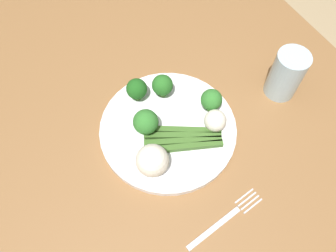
{
  "coord_description": "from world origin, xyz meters",
  "views": [
    {
      "loc": [
        0.37,
        -0.14,
        1.36
      ],
      "look_at": [
        0.08,
        0.03,
        0.77
      ],
      "focal_mm": 35.37,
      "sensor_mm": 36.0,
      "label": 1
    }
  ],
  "objects_px": {
    "plate": "(168,129)",
    "fork": "(225,219)",
    "dining_table": "(143,132)",
    "broccoli_back_right": "(211,100)",
    "asparagus_bundle": "(183,139)",
    "broccoli_front_left": "(161,84)",
    "cauliflower_right": "(215,121)",
    "broccoli_back": "(146,122)",
    "water_glass": "(286,75)",
    "broccoli_outer_edge": "(137,89)",
    "cauliflower_near_fork": "(152,160)"
  },
  "relations": [
    {
      "from": "broccoli_outer_edge",
      "to": "water_glass",
      "type": "height_order",
      "value": "water_glass"
    },
    {
      "from": "broccoli_back_right",
      "to": "water_glass",
      "type": "height_order",
      "value": "water_glass"
    },
    {
      "from": "broccoli_front_left",
      "to": "asparagus_bundle",
      "type": "bearing_deg",
      "value": -8.73
    },
    {
      "from": "dining_table",
      "to": "broccoli_outer_edge",
      "type": "bearing_deg",
      "value": 159.52
    },
    {
      "from": "plate",
      "to": "water_glass",
      "type": "height_order",
      "value": "water_glass"
    },
    {
      "from": "dining_table",
      "to": "fork",
      "type": "distance_m",
      "value": 0.31
    },
    {
      "from": "plate",
      "to": "water_glass",
      "type": "xyz_separation_m",
      "value": [
        0.03,
        0.27,
        0.05
      ]
    },
    {
      "from": "broccoli_back",
      "to": "water_glass",
      "type": "distance_m",
      "value": 0.31
    },
    {
      "from": "dining_table",
      "to": "broccoli_back_right",
      "type": "relative_size",
      "value": 21.07
    },
    {
      "from": "asparagus_bundle",
      "to": "cauliflower_near_fork",
      "type": "distance_m",
      "value": 0.09
    },
    {
      "from": "asparagus_bundle",
      "to": "water_glass",
      "type": "distance_m",
      "value": 0.26
    },
    {
      "from": "cauliflower_near_fork",
      "to": "asparagus_bundle",
      "type": "bearing_deg",
      "value": 105.01
    },
    {
      "from": "plate",
      "to": "cauliflower_near_fork",
      "type": "relative_size",
      "value": 4.51
    },
    {
      "from": "broccoli_front_left",
      "to": "fork",
      "type": "height_order",
      "value": "broccoli_front_left"
    },
    {
      "from": "broccoli_front_left",
      "to": "cauliflower_near_fork",
      "type": "distance_m",
      "value": 0.18
    },
    {
      "from": "plate",
      "to": "broccoli_outer_edge",
      "type": "xyz_separation_m",
      "value": [
        -0.1,
        -0.02,
        0.04
      ]
    },
    {
      "from": "dining_table",
      "to": "broccoli_back",
      "type": "relative_size",
      "value": 18.58
    },
    {
      "from": "dining_table",
      "to": "cauliflower_near_fork",
      "type": "height_order",
      "value": "cauliflower_near_fork"
    },
    {
      "from": "plate",
      "to": "cauliflower_near_fork",
      "type": "height_order",
      "value": "cauliflower_near_fork"
    },
    {
      "from": "fork",
      "to": "water_glass",
      "type": "distance_m",
      "value": 0.33
    },
    {
      "from": "plate",
      "to": "fork",
      "type": "xyz_separation_m",
      "value": [
        0.21,
        0.0,
        -0.01
      ]
    },
    {
      "from": "dining_table",
      "to": "broccoli_front_left",
      "type": "height_order",
      "value": "broccoli_front_left"
    },
    {
      "from": "broccoli_back",
      "to": "fork",
      "type": "distance_m",
      "value": 0.24
    },
    {
      "from": "cauliflower_near_fork",
      "to": "broccoli_front_left",
      "type": "bearing_deg",
      "value": 145.59
    },
    {
      "from": "plate",
      "to": "broccoli_front_left",
      "type": "bearing_deg",
      "value": 159.62
    },
    {
      "from": "broccoli_back_right",
      "to": "broccoli_back",
      "type": "distance_m",
      "value": 0.14
    },
    {
      "from": "dining_table",
      "to": "water_glass",
      "type": "distance_m",
      "value": 0.36
    },
    {
      "from": "broccoli_outer_edge",
      "to": "plate",
      "type": "bearing_deg",
      "value": 12.07
    },
    {
      "from": "broccoli_front_left",
      "to": "cauliflower_right",
      "type": "xyz_separation_m",
      "value": [
        0.13,
        0.05,
        -0.01
      ]
    },
    {
      "from": "plate",
      "to": "broccoli_back",
      "type": "distance_m",
      "value": 0.06
    },
    {
      "from": "asparagus_bundle",
      "to": "cauliflower_right",
      "type": "bearing_deg",
      "value": -154.85
    },
    {
      "from": "broccoli_back",
      "to": "broccoli_outer_edge",
      "type": "distance_m",
      "value": 0.09
    },
    {
      "from": "broccoli_back_right",
      "to": "cauliflower_near_fork",
      "type": "relative_size",
      "value": 0.87
    },
    {
      "from": "fork",
      "to": "plate",
      "type": "bearing_deg",
      "value": 83.26
    },
    {
      "from": "cauliflower_near_fork",
      "to": "broccoli_back",
      "type": "bearing_deg",
      "value": 160.95
    },
    {
      "from": "cauliflower_near_fork",
      "to": "plate",
      "type": "bearing_deg",
      "value": 132.24
    },
    {
      "from": "plate",
      "to": "fork",
      "type": "height_order",
      "value": "plate"
    },
    {
      "from": "plate",
      "to": "broccoli_back_right",
      "type": "distance_m",
      "value": 0.11
    },
    {
      "from": "water_glass",
      "to": "broccoli_back",
      "type": "bearing_deg",
      "value": -98.48
    },
    {
      "from": "cauliflower_near_fork",
      "to": "fork",
      "type": "bearing_deg",
      "value": 24.54
    },
    {
      "from": "broccoli_back_right",
      "to": "asparagus_bundle",
      "type": "bearing_deg",
      "value": -67.14
    },
    {
      "from": "asparagus_bundle",
      "to": "broccoli_outer_edge",
      "type": "bearing_deg",
      "value": -48.5
    },
    {
      "from": "asparagus_bundle",
      "to": "fork",
      "type": "distance_m",
      "value": 0.17
    },
    {
      "from": "asparagus_bundle",
      "to": "broccoli_front_left",
      "type": "xyz_separation_m",
      "value": [
        -0.12,
        0.02,
        0.03
      ]
    },
    {
      "from": "asparagus_bundle",
      "to": "water_glass",
      "type": "relative_size",
      "value": 1.43
    },
    {
      "from": "broccoli_back",
      "to": "broccoli_outer_edge",
      "type": "height_order",
      "value": "broccoli_back"
    },
    {
      "from": "broccoli_back_right",
      "to": "broccoli_front_left",
      "type": "relative_size",
      "value": 0.99
    },
    {
      "from": "plate",
      "to": "asparagus_bundle",
      "type": "height_order",
      "value": "asparagus_bundle"
    },
    {
      "from": "broccoli_front_left",
      "to": "broccoli_outer_edge",
      "type": "relative_size",
      "value": 1.01
    },
    {
      "from": "broccoli_back",
      "to": "broccoli_outer_edge",
      "type": "bearing_deg",
      "value": 165.31
    }
  ]
}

